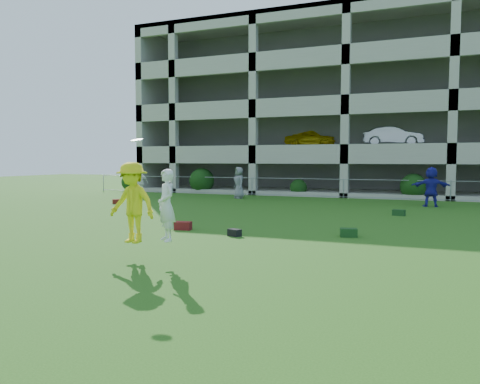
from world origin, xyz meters
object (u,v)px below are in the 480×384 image
at_px(bystander_c, 239,183).
at_px(frisbee_contest, 138,203).
at_px(parking_garage, 363,112).
at_px(bystander_d, 431,187).
at_px(bystander_b, 140,183).

bearing_deg(bystander_c, frisbee_contest, -31.59).
height_order(bystander_c, frisbee_contest, frisbee_contest).
relative_size(frisbee_contest, parking_garage, 0.08).
bearing_deg(parking_garage, frisbee_contest, -92.98).
bearing_deg(bystander_d, parking_garage, -76.17).
xyz_separation_m(bystander_d, parking_garage, (-4.95, 12.32, 5.01)).
relative_size(bystander_d, frisbee_contest, 0.82).
height_order(bystander_b, frisbee_contest, frisbee_contest).
distance_m(bystander_d, frisbee_contest, 17.34).
xyz_separation_m(bystander_c, parking_garage, (5.88, 11.28, 5.06)).
distance_m(bystander_b, bystander_d, 17.14).
xyz_separation_m(bystander_b, bystander_c, (6.31, 1.17, 0.06)).
xyz_separation_m(bystander_d, frisbee_contest, (-6.43, -16.11, 0.36)).
height_order(bystander_d, frisbee_contest, frisbee_contest).
bearing_deg(frisbee_contest, parking_garage, 87.02).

